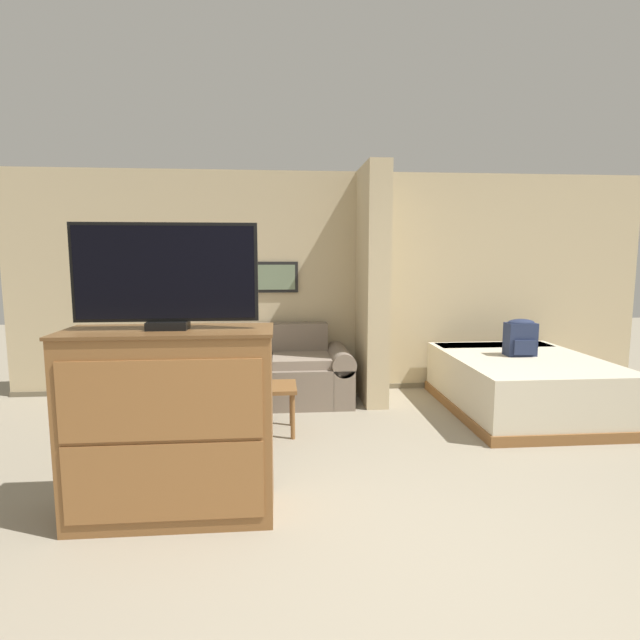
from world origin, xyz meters
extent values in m
plane|color=gray|center=(0.00, 0.00, 0.00)|extent=(20.00, 20.00, 0.00)
cube|color=#CCB78E|center=(0.00, 3.70, 1.30)|extent=(7.59, 0.12, 2.60)
cube|color=#70644E|center=(0.00, 3.63, 0.03)|extent=(7.59, 0.02, 0.06)
cube|color=black|center=(-0.76, 3.62, 1.38)|extent=(0.63, 0.02, 0.36)
cube|color=gray|center=(-0.76, 3.61, 1.38)|extent=(0.56, 0.01, 0.29)
cube|color=#CCB78E|center=(0.36, 3.21, 1.30)|extent=(0.24, 0.85, 2.60)
cube|color=gray|center=(-0.76, 3.18, 0.22)|extent=(1.30, 0.84, 0.43)
cube|color=gray|center=(-0.76, 3.50, 0.64)|extent=(1.30, 0.20, 0.41)
cube|color=gray|center=(-1.53, 3.18, 0.22)|extent=(0.23, 0.84, 0.43)
cylinder|color=gray|center=(-1.53, 3.18, 0.48)|extent=(0.26, 0.84, 0.26)
cube|color=gray|center=(0.00, 3.18, 0.22)|extent=(0.23, 0.84, 0.43)
cylinder|color=gray|center=(0.00, 3.18, 0.48)|extent=(0.26, 0.84, 0.26)
cube|color=gray|center=(-1.09, 3.13, 0.48)|extent=(0.63, 0.60, 0.10)
cube|color=gray|center=(-0.44, 3.13, 0.48)|extent=(0.63, 0.60, 0.10)
cube|color=brown|center=(-0.84, 2.20, 0.43)|extent=(0.62, 0.44, 0.04)
cylinder|color=brown|center=(-1.11, 2.02, 0.21)|extent=(0.04, 0.04, 0.41)
cylinder|color=brown|center=(-0.57, 2.02, 0.21)|extent=(0.04, 0.04, 0.41)
cylinder|color=brown|center=(-1.11, 2.38, 0.21)|extent=(0.04, 0.04, 0.41)
cylinder|color=brown|center=(-0.57, 2.38, 0.21)|extent=(0.04, 0.04, 0.41)
cube|color=brown|center=(-1.81, 3.23, 0.57)|extent=(0.43, 0.43, 0.04)
cylinder|color=brown|center=(-1.99, 3.05, 0.28)|extent=(0.04, 0.04, 0.55)
cylinder|color=brown|center=(-1.63, 3.05, 0.28)|extent=(0.04, 0.04, 0.55)
cylinder|color=brown|center=(-1.99, 3.41, 0.28)|extent=(0.04, 0.04, 0.55)
cylinder|color=brown|center=(-1.63, 3.41, 0.28)|extent=(0.04, 0.04, 0.55)
cylinder|color=tan|center=(-1.81, 3.23, 0.66)|extent=(0.17, 0.17, 0.15)
cylinder|color=tan|center=(-1.81, 3.23, 0.78)|extent=(0.02, 0.02, 0.08)
cone|color=white|center=(-1.81, 3.23, 0.94)|extent=(0.32, 0.32, 0.24)
cube|color=brown|center=(-1.35, 0.78, 0.58)|extent=(1.24, 0.49, 1.17)
cube|color=brown|center=(-1.35, 0.78, 1.18)|extent=(1.26, 0.52, 0.02)
cube|color=#946133|center=(-1.35, 0.53, 0.82)|extent=(1.14, 0.01, 0.47)
cube|color=#946133|center=(-1.35, 0.53, 0.33)|extent=(1.14, 0.01, 0.47)
cube|color=black|center=(-1.35, 0.78, 1.21)|extent=(0.24, 0.16, 0.05)
cube|color=black|center=(-1.35, 0.78, 1.53)|extent=(1.09, 0.04, 0.59)
cube|color=black|center=(-1.35, 0.76, 1.53)|extent=(1.05, 0.01, 0.55)
cube|color=brown|center=(1.85, 2.62, 0.05)|extent=(1.50, 1.93, 0.10)
cube|color=beige|center=(1.85, 2.62, 0.34)|extent=(1.46, 1.89, 0.48)
cube|color=white|center=(1.85, 3.34, 0.53)|extent=(1.34, 0.36, 0.10)
cube|color=#232D4C|center=(1.85, 2.70, 0.76)|extent=(0.31, 0.17, 0.35)
cube|color=#232D4C|center=(1.85, 2.60, 0.69)|extent=(0.23, 0.03, 0.15)
ellipsoid|color=#232D4C|center=(1.85, 2.70, 0.93)|extent=(0.29, 0.16, 0.08)
camera|label=1|loc=(-0.69, -2.27, 1.63)|focal=28.00mm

